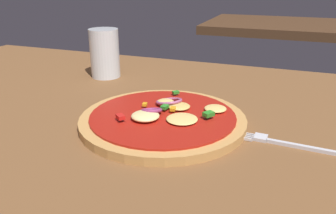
# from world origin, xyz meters

# --- Properties ---
(dining_table) EXTENTS (1.34, 0.82, 0.04)m
(dining_table) POSITION_xyz_m (0.00, 0.00, 0.02)
(dining_table) COLOR brown
(dining_table) RESTS_ON ground
(pizza) EXTENTS (0.26, 0.26, 0.03)m
(pizza) POSITION_xyz_m (0.05, 0.00, 0.05)
(pizza) COLOR tan
(pizza) RESTS_ON dining_table
(fork) EXTENTS (0.17, 0.02, 0.01)m
(fork) POSITION_xyz_m (0.23, -0.01, 0.04)
(fork) COLOR silver
(fork) RESTS_ON dining_table
(beer_glass) EXTENTS (0.06, 0.06, 0.11)m
(beer_glass) POSITION_xyz_m (-0.17, 0.20, 0.09)
(beer_glass) COLOR silver
(beer_glass) RESTS_ON dining_table
(background_table) EXTENTS (0.83, 0.54, 0.04)m
(background_table) POSITION_xyz_m (0.21, 1.33, 0.02)
(background_table) COLOR #4C301C
(background_table) RESTS_ON ground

